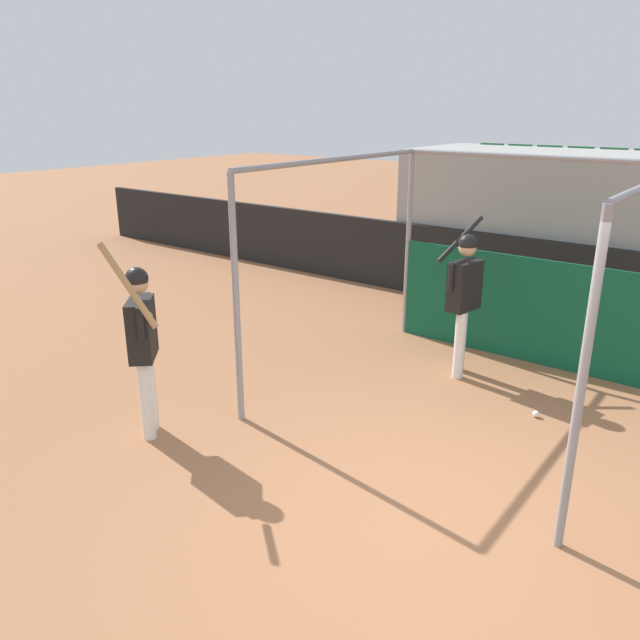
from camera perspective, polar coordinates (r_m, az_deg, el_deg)
ground_plane at (r=5.31m, az=9.16°, el=-18.32°), size 60.00×60.00×0.00m
outfield_wall at (r=10.15m, az=25.41°, el=2.40°), size 24.00×0.12×1.24m
batting_cage at (r=7.87m, az=16.50°, el=3.28°), size 3.44×3.54×2.65m
player_batter at (r=7.73m, az=13.01°, el=2.56°), size 0.53×0.91×1.90m
player_waiting at (r=6.33m, az=-15.94°, el=-1.47°), size 0.75×0.64×2.06m
baseball at (r=7.22m, az=19.13°, el=-8.12°), size 0.07×0.07×0.07m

